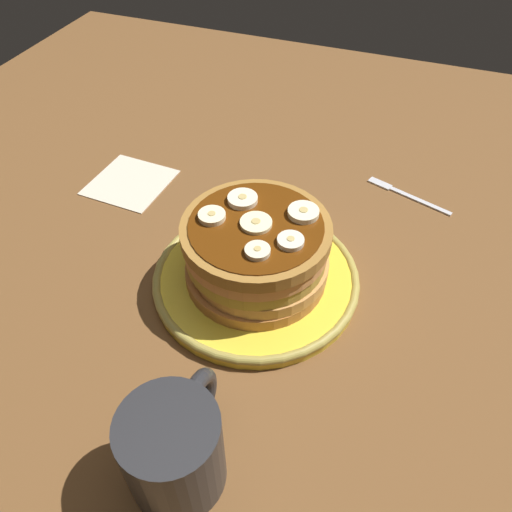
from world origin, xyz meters
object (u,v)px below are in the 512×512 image
object	(u,v)px
banana_slice_1	(258,251)
plate	(256,278)
fork	(404,193)
banana_slice_4	(303,213)
banana_slice_5	(212,216)
napkin	(130,182)
coffee_mug	(175,446)
banana_slice_0	(257,221)
banana_slice_2	(243,200)
banana_slice_3	(291,241)
pancake_stack	(257,252)

from	to	relation	value
banana_slice_1	plate	bearing A→B (deg)	22.54
fork	banana_slice_4	bearing A→B (deg)	154.20
plate	banana_slice_5	bearing A→B (deg)	97.96
banana_slice_5	napkin	xyz separation A→B (cm)	(12.91, 19.83, -9.68)
coffee_mug	banana_slice_0	bearing A→B (deg)	3.82
banana_slice_4	fork	world-z (taller)	banana_slice_4
banana_slice_5	coffee_mug	xyz separation A→B (cm)	(-22.77, -6.47, -4.92)
plate	banana_slice_0	size ratio (longest dim) A/B	7.05
banana_slice_2	napkin	world-z (taller)	banana_slice_2
banana_slice_4	fork	distance (cm)	24.59
coffee_mug	banana_slice_1	bearing A→B (deg)	-0.29
banana_slice_3	coffee_mug	xyz separation A→B (cm)	(-22.02, 2.82, -4.90)
banana_slice_5	fork	distance (cm)	32.44
banana_slice_5	coffee_mug	world-z (taller)	banana_slice_5
banana_slice_2	banana_slice_5	bearing A→B (deg)	151.66
banana_slice_0	banana_slice_3	world-z (taller)	banana_slice_3
banana_slice_1	napkin	world-z (taller)	banana_slice_1
napkin	banana_slice_5	bearing A→B (deg)	-123.07
pancake_stack	banana_slice_3	bearing A→B (deg)	-106.94
banana_slice_1	coffee_mug	distance (cm)	20.06
pancake_stack	fork	bearing A→B (deg)	-30.42
coffee_mug	napkin	xyz separation A→B (cm)	(35.68, 26.30, -4.76)
pancake_stack	banana_slice_2	bearing A→B (deg)	41.71
banana_slice_2	banana_slice_4	distance (cm)	7.14
banana_slice_0	banana_slice_1	distance (cm)	4.76
banana_slice_0	banana_slice_4	distance (cm)	5.24
banana_slice_5	napkin	size ratio (longest dim) A/B	0.28
plate	banana_slice_1	xyz separation A→B (cm)	(-4.00, -1.66, 8.84)
plate	napkin	bearing A→B (deg)	63.69
pancake_stack	banana_slice_2	xyz separation A→B (cm)	(3.33, 2.97, 4.29)
banana_slice_1	fork	bearing A→B (deg)	-24.27
banana_slice_0	banana_slice_3	size ratio (longest dim) A/B	1.23
banana_slice_0	coffee_mug	world-z (taller)	banana_slice_0
plate	pancake_stack	bearing A→B (deg)	-134.15
pancake_stack	banana_slice_1	bearing A→B (deg)	-158.58
pancake_stack	banana_slice_3	distance (cm)	6.14
napkin	fork	bearing A→B (deg)	-73.51
banana_slice_0	banana_slice_4	xyz separation A→B (cm)	(2.92, -4.35, 0.11)
banana_slice_0	banana_slice_5	distance (cm)	5.00
banana_slice_2	banana_slice_5	size ratio (longest dim) A/B	1.13
napkin	fork	size ratio (longest dim) A/B	0.87
pancake_stack	napkin	distance (cm)	28.30
coffee_mug	plate	bearing A→B (deg)	3.81
banana_slice_0	fork	world-z (taller)	banana_slice_0
plate	fork	size ratio (longest dim) A/B	1.96
pancake_stack	banana_slice_2	size ratio (longest dim) A/B	4.96
napkin	banana_slice_2	bearing A→B (deg)	-112.42
banana_slice_4	banana_slice_5	bearing A→B (deg)	113.69
plate	coffee_mug	size ratio (longest dim) A/B	2.04
plate	banana_slice_4	xyz separation A→B (cm)	(3.36, -4.32, 8.89)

